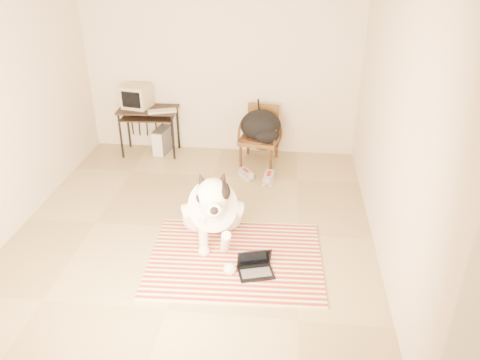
% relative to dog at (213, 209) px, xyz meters
% --- Properties ---
extents(floor, '(4.50, 4.50, 0.00)m').
position_rel_dog_xyz_m(floor, '(-0.25, 0.20, -0.40)').
color(floor, tan).
rests_on(floor, ground).
extents(wall_back, '(4.50, 0.00, 4.50)m').
position_rel_dog_xyz_m(wall_back, '(-0.25, 2.45, 0.95)').
color(wall_back, beige).
rests_on(wall_back, floor).
extents(wall_front, '(4.50, 0.00, 4.50)m').
position_rel_dog_xyz_m(wall_front, '(-0.25, -2.05, 0.95)').
color(wall_front, beige).
rests_on(wall_front, floor).
extents(wall_left, '(0.00, 4.50, 4.50)m').
position_rel_dog_xyz_m(wall_left, '(-2.25, 0.20, 0.95)').
color(wall_left, beige).
rests_on(wall_left, floor).
extents(wall_right, '(0.00, 4.50, 4.50)m').
position_rel_dog_xyz_m(wall_right, '(1.75, 0.20, 0.95)').
color(wall_right, beige).
rests_on(wall_right, floor).
extents(rug, '(1.83, 1.43, 0.02)m').
position_rel_dog_xyz_m(rug, '(0.28, -0.32, -0.39)').
color(rug, red).
rests_on(rug, floor).
extents(dog, '(0.69, 1.33, 1.01)m').
position_rel_dog_xyz_m(dog, '(0.00, 0.00, 0.00)').
color(dog, white).
rests_on(dog, rug).
extents(laptop, '(0.40, 0.33, 0.24)m').
position_rel_dog_xyz_m(laptop, '(0.50, -0.52, -0.32)').
color(laptop, black).
rests_on(laptop, rug).
extents(computer_desk, '(0.87, 0.51, 0.71)m').
position_rel_dog_xyz_m(computer_desk, '(-1.30, 2.17, 0.21)').
color(computer_desk, black).
rests_on(computer_desk, floor).
extents(crt_monitor, '(0.43, 0.41, 0.33)m').
position_rel_dog_xyz_m(crt_monitor, '(-1.47, 2.23, 0.48)').
color(crt_monitor, tan).
rests_on(crt_monitor, computer_desk).
extents(desk_keyboard, '(0.43, 0.27, 0.03)m').
position_rel_dog_xyz_m(desk_keyboard, '(-1.06, 2.05, 0.33)').
color(desk_keyboard, tan).
rests_on(desk_keyboard, computer_desk).
extents(pc_tower, '(0.23, 0.43, 0.38)m').
position_rel_dog_xyz_m(pc_tower, '(-1.14, 2.22, -0.21)').
color(pc_tower, '#4F4F52').
rests_on(pc_tower, floor).
extents(rattan_chair, '(0.60, 0.59, 0.81)m').
position_rel_dog_xyz_m(rattan_chair, '(0.36, 2.08, 0.01)').
color(rattan_chair, brown).
rests_on(rattan_chair, floor).
extents(backpack, '(0.58, 0.52, 0.43)m').
position_rel_dog_xyz_m(backpack, '(0.39, 1.99, 0.17)').
color(backpack, black).
rests_on(backpack, rattan_chair).
extents(sneaker_left, '(0.25, 0.29, 0.10)m').
position_rel_dog_xyz_m(sneaker_left, '(0.22, 1.53, -0.36)').
color(sneaker_left, white).
rests_on(sneaker_left, floor).
extents(sneaker_right, '(0.15, 0.32, 0.11)m').
position_rel_dog_xyz_m(sneaker_right, '(0.53, 1.44, -0.35)').
color(sneaker_right, white).
rests_on(sneaker_right, floor).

